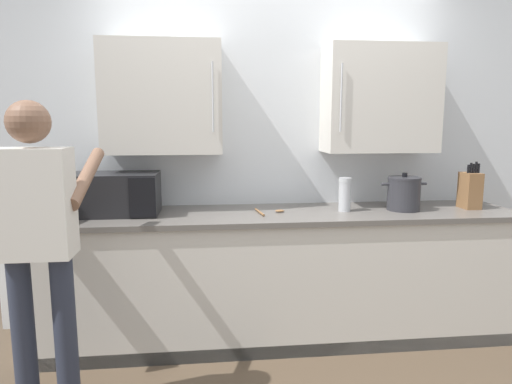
% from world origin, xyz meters
% --- Properties ---
extents(back_wall_tiled, '(4.00, 0.44, 2.80)m').
position_xyz_m(back_wall_tiled, '(0.00, 0.96, 1.47)').
color(back_wall_tiled, silver).
rests_on(back_wall_tiled, ground_plane).
extents(counter_unit, '(3.32, 0.67, 0.91)m').
position_xyz_m(counter_unit, '(0.00, 0.64, 0.45)').
color(counter_unit, beige).
rests_on(counter_unit, ground_plane).
extents(microwave_oven, '(0.72, 0.76, 0.28)m').
position_xyz_m(microwave_oven, '(-1.13, 0.67, 1.05)').
color(microwave_oven, black).
rests_on(microwave_oven, counter_unit).
extents(stock_pot, '(0.32, 0.23, 0.26)m').
position_xyz_m(stock_pot, '(0.89, 0.62, 1.03)').
color(stock_pot, '#2D2D33').
rests_on(stock_pot, counter_unit).
extents(wooden_spoon, '(0.20, 0.23, 0.02)m').
position_xyz_m(wooden_spoon, '(-0.05, 0.63, 0.92)').
color(wooden_spoon, brown).
rests_on(wooden_spoon, counter_unit).
extents(knife_block, '(0.11, 0.15, 0.34)m').
position_xyz_m(knife_block, '(1.39, 0.64, 1.04)').
color(knife_block, brown).
rests_on(knife_block, counter_unit).
extents(thermos_flask, '(0.09, 0.09, 0.23)m').
position_xyz_m(thermos_flask, '(0.47, 0.63, 1.03)').
color(thermos_flask, '#B7BABF').
rests_on(thermos_flask, counter_unit).
extents(person_figure, '(0.46, 0.62, 1.62)m').
position_xyz_m(person_figure, '(-1.29, -0.14, 0.97)').
color(person_figure, '#282D3D').
rests_on(person_figure, ground_plane).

